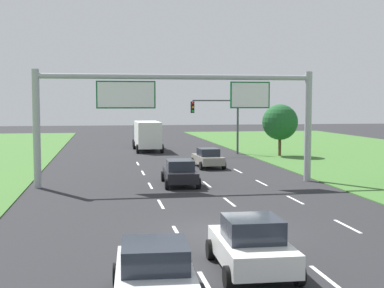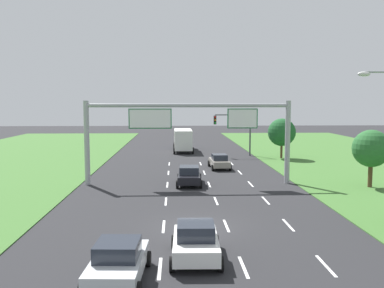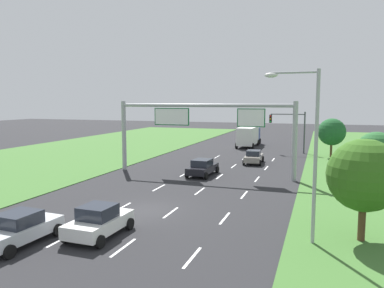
{
  "view_description": "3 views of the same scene",
  "coord_description": "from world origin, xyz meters",
  "px_view_note": "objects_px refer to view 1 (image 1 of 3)",
  "views": [
    {
      "loc": [
        -4.52,
        -20.12,
        5.02
      ],
      "look_at": [
        1.09,
        13.61,
        2.38
      ],
      "focal_mm": 50.0,
      "sensor_mm": 36.0,
      "label": 1
    },
    {
      "loc": [
        -1.1,
        -23.21,
        6.9
      ],
      "look_at": [
        0.31,
        11.93,
        3.42
      ],
      "focal_mm": 40.0,
      "sensor_mm": 36.0,
      "label": 2
    },
    {
      "loc": [
        10.48,
        -21.24,
        6.98
      ],
      "look_at": [
        -0.52,
        10.71,
        3.12
      ],
      "focal_mm": 35.0,
      "sensor_mm": 36.0,
      "label": 3
    }
  ],
  "objects_px": {
    "car_mid_lane": "(208,158)",
    "box_truck": "(147,134)",
    "roadside_tree_far": "(280,122)",
    "car_lead_silver": "(180,172)",
    "car_far_ahead": "(252,245)",
    "sign_gantry": "(178,105)",
    "car_near_red": "(155,274)",
    "traffic_light_mast": "(218,115)"
  },
  "relations": [
    {
      "from": "car_mid_lane",
      "to": "box_truck",
      "type": "distance_m",
      "value": 16.29
    },
    {
      "from": "box_truck",
      "to": "roadside_tree_far",
      "type": "bearing_deg",
      "value": -36.01
    },
    {
      "from": "car_lead_silver",
      "to": "box_truck",
      "type": "relative_size",
      "value": 0.52
    },
    {
      "from": "car_far_ahead",
      "to": "sign_gantry",
      "type": "height_order",
      "value": "sign_gantry"
    },
    {
      "from": "box_truck",
      "to": "car_mid_lane",
      "type": "bearing_deg",
      "value": -78.11
    },
    {
      "from": "car_lead_silver",
      "to": "car_far_ahead",
      "type": "xyz_separation_m",
      "value": [
        -0.29,
        -17.05,
        0.02
      ]
    },
    {
      "from": "car_near_red",
      "to": "box_truck",
      "type": "height_order",
      "value": "box_truck"
    },
    {
      "from": "sign_gantry",
      "to": "traffic_light_mast",
      "type": "height_order",
      "value": "sign_gantry"
    },
    {
      "from": "car_near_red",
      "to": "car_far_ahead",
      "type": "height_order",
      "value": "car_far_ahead"
    },
    {
      "from": "car_far_ahead",
      "to": "car_near_red",
      "type": "bearing_deg",
      "value": -143.42
    },
    {
      "from": "car_near_red",
      "to": "sign_gantry",
      "type": "height_order",
      "value": "sign_gantry"
    },
    {
      "from": "car_near_red",
      "to": "traffic_light_mast",
      "type": "bearing_deg",
      "value": 78.48
    },
    {
      "from": "car_lead_silver",
      "to": "traffic_light_mast",
      "type": "height_order",
      "value": "traffic_light_mast"
    },
    {
      "from": "box_truck",
      "to": "traffic_light_mast",
      "type": "distance_m",
      "value": 8.9
    },
    {
      "from": "car_far_ahead",
      "to": "roadside_tree_far",
      "type": "bearing_deg",
      "value": 71.37
    },
    {
      "from": "car_far_ahead",
      "to": "box_truck",
      "type": "xyz_separation_m",
      "value": [
        0.22,
        41.39,
        0.88
      ]
    },
    {
      "from": "box_truck",
      "to": "sign_gantry",
      "type": "bearing_deg",
      "value": -90.44
    },
    {
      "from": "car_mid_lane",
      "to": "traffic_light_mast",
      "type": "relative_size",
      "value": 0.75
    },
    {
      "from": "traffic_light_mast",
      "to": "car_mid_lane",
      "type": "bearing_deg",
      "value": -106.61
    },
    {
      "from": "traffic_light_mast",
      "to": "roadside_tree_far",
      "type": "height_order",
      "value": "traffic_light_mast"
    },
    {
      "from": "box_truck",
      "to": "car_near_red",
      "type": "bearing_deg",
      "value": -94.8
    },
    {
      "from": "car_lead_silver",
      "to": "sign_gantry",
      "type": "bearing_deg",
      "value": 104.38
    },
    {
      "from": "roadside_tree_far",
      "to": "box_truck",
      "type": "bearing_deg",
      "value": 144.44
    },
    {
      "from": "car_lead_silver",
      "to": "car_mid_lane",
      "type": "relative_size",
      "value": 1.06
    },
    {
      "from": "sign_gantry",
      "to": "car_mid_lane",
      "type": "bearing_deg",
      "value": 66.93
    },
    {
      "from": "car_near_red",
      "to": "roadside_tree_far",
      "type": "relative_size",
      "value": 0.87
    },
    {
      "from": "car_far_ahead",
      "to": "car_lead_silver",
      "type": "bearing_deg",
      "value": 90.49
    },
    {
      "from": "car_near_red",
      "to": "car_mid_lane",
      "type": "bearing_deg",
      "value": 79.25
    },
    {
      "from": "car_lead_silver",
      "to": "traffic_light_mast",
      "type": "distance_m",
      "value": 20.04
    },
    {
      "from": "sign_gantry",
      "to": "car_lead_silver",
      "type": "bearing_deg",
      "value": -77.98
    },
    {
      "from": "car_lead_silver",
      "to": "roadside_tree_far",
      "type": "xyz_separation_m",
      "value": [
        11.76,
        15.89,
        2.44
      ]
    },
    {
      "from": "box_truck",
      "to": "sign_gantry",
      "type": "relative_size",
      "value": 0.5
    },
    {
      "from": "car_lead_silver",
      "to": "sign_gantry",
      "type": "xyz_separation_m",
      "value": [
        -0.06,
        0.3,
        4.11
      ]
    },
    {
      "from": "car_mid_lane",
      "to": "traffic_light_mast",
      "type": "bearing_deg",
      "value": 70.75
    },
    {
      "from": "car_far_ahead",
      "to": "car_mid_lane",
      "type": "bearing_deg",
      "value": 83.22
    },
    {
      "from": "car_mid_lane",
      "to": "roadside_tree_far",
      "type": "relative_size",
      "value": 0.86
    },
    {
      "from": "car_near_red",
      "to": "box_truck",
      "type": "bearing_deg",
      "value": 88.68
    },
    {
      "from": "car_near_red",
      "to": "sign_gantry",
      "type": "relative_size",
      "value": 0.25
    },
    {
      "from": "car_lead_silver",
      "to": "roadside_tree_far",
      "type": "relative_size",
      "value": 0.92
    },
    {
      "from": "sign_gantry",
      "to": "box_truck",
      "type": "bearing_deg",
      "value": 90.01
    },
    {
      "from": "box_truck",
      "to": "roadside_tree_far",
      "type": "xyz_separation_m",
      "value": [
        11.83,
        -8.46,
        1.53
      ]
    },
    {
      "from": "car_mid_lane",
      "to": "car_far_ahead",
      "type": "xyz_separation_m",
      "value": [
        -3.69,
        -25.5,
        0.06
      ]
    }
  ]
}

